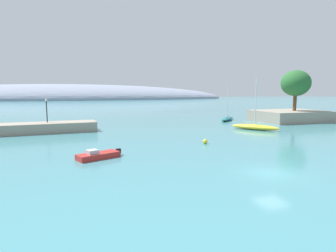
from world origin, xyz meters
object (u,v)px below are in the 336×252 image
at_px(tree_clump_shore, 296,83).
at_px(motorboat_red_foreground, 98,155).
at_px(sailboat_yellow_mid_mooring, 255,127).
at_px(mooring_buoy_yellow, 205,141).
at_px(harbor_lamp_post, 47,108).
at_px(sailboat_teal_near_shore, 227,118).

relative_size(tree_clump_shore, motorboat_red_foreground, 1.91).
distance_m(sailboat_yellow_mid_mooring, motorboat_red_foreground, 30.93).
distance_m(sailboat_yellow_mid_mooring, mooring_buoy_yellow, 17.10).
bearing_deg(sailboat_yellow_mid_mooring, tree_clump_shore, 82.29).
height_order(mooring_buoy_yellow, harbor_lamp_post, harbor_lamp_post).
xyz_separation_m(sailboat_yellow_mid_mooring, mooring_buoy_yellow, (-14.17, -9.56, -0.22)).
distance_m(tree_clump_shore, mooring_buoy_yellow, 36.68).
bearing_deg(harbor_lamp_post, tree_clump_shore, 1.10).
bearing_deg(tree_clump_shore, harbor_lamp_post, -178.90).
xyz_separation_m(sailboat_yellow_mid_mooring, harbor_lamp_post, (-34.40, 7.92, 3.50)).
bearing_deg(mooring_buoy_yellow, sailboat_yellow_mid_mooring, 34.00).
bearing_deg(sailboat_yellow_mid_mooring, motorboat_red_foreground, -100.31).
relative_size(tree_clump_shore, mooring_buoy_yellow, 14.73).
relative_size(sailboat_yellow_mid_mooring, mooring_buoy_yellow, 14.92).
relative_size(mooring_buoy_yellow, harbor_lamp_post, 0.16).
bearing_deg(motorboat_red_foreground, mooring_buoy_yellow, 172.70).
height_order(tree_clump_shore, harbor_lamp_post, tree_clump_shore).
height_order(sailboat_teal_near_shore, sailboat_yellow_mid_mooring, sailboat_teal_near_shore).
bearing_deg(sailboat_teal_near_shore, sailboat_yellow_mid_mooring, -149.07).
relative_size(motorboat_red_foreground, mooring_buoy_yellow, 7.71).
bearing_deg(harbor_lamp_post, motorboat_red_foreground, -72.97).
bearing_deg(sailboat_teal_near_shore, mooring_buoy_yellow, -171.67).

